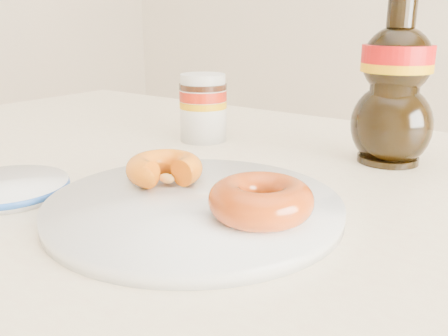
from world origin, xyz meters
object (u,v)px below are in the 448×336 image
Objects in this scene: dining_table at (205,247)px; dark_jar at (203,109)px; plate at (194,206)px; donut_whole at (261,200)px; nutella_jar at (203,105)px; syrup_bottle at (395,84)px; blue_rim_saucer at (6,187)px; donut_bitten at (164,169)px.

dark_jar reaches higher than dining_table.
donut_whole reaches higher than plate.
donut_whole is at bearing -43.26° from nutella_jar.
syrup_bottle is (0.28, 0.05, 0.05)m from nutella_jar.
syrup_bottle is at bearing 10.29° from dark_jar.
syrup_bottle is at bearing 51.63° from blue_rim_saucer.
dining_table is at bearing 122.82° from plate.
donut_whole is 0.93× the size of dark_jar.
syrup_bottle is 2.03× the size of dark_jar.
plate is 0.31m from dark_jar.
blue_rim_saucer is at bearing -128.37° from syrup_bottle.
blue_rim_saucer is at bearing -93.43° from nutella_jar.
donut_bitten is at bearing -61.14° from nutella_jar.
nutella_jar is (-0.18, 0.25, 0.05)m from plate.
syrup_bottle is (0.02, 0.29, 0.07)m from donut_whole.
syrup_bottle is at bearing 56.10° from dining_table.
nutella_jar is 0.76× the size of blue_rim_saucer.
blue_rim_saucer is at bearing -164.38° from donut_whole.
donut_bitten is 0.25m from dark_jar.
dining_table is 0.24m from blue_rim_saucer.
dining_table is 0.19m from donut_whole.
dining_table is at bearing -51.42° from nutella_jar.
dining_table is 0.25m from dark_jar.
nutella_jar is at bearing 119.57° from donut_bitten.
donut_bitten is 0.88× the size of donut_whole.
syrup_bottle is (0.09, 0.30, 0.10)m from plate.
blue_rim_saucer is at bearing -93.60° from dark_jar.
donut_whole is 0.46× the size of syrup_bottle.
blue_rim_saucer is at bearing -159.13° from plate.
nutella_jar reaches higher than donut_bitten.
plate is 1.41× the size of syrup_bottle.
dark_jar is (0.00, -0.00, -0.01)m from nutella_jar.
dark_jar is (-0.18, 0.25, 0.04)m from plate.
dark_jar reaches higher than donut_whole.
donut_bitten is 0.25m from nutella_jar.
plate is 0.32m from syrup_bottle.
nutella_jar is at bearing -169.83° from syrup_bottle.
blue_rim_saucer is (-0.02, -0.32, -0.05)m from nutella_jar.
dining_table is at bearing 148.13° from donut_whole.
donut_bitten is at bearing -100.70° from dining_table.
dining_table is 10.33× the size of blue_rim_saucer.
nutella_jar reaches higher than plate.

